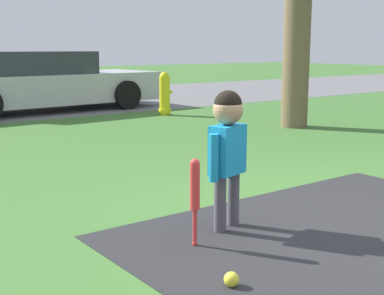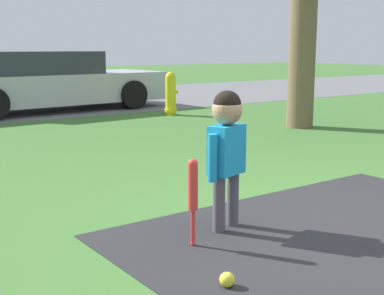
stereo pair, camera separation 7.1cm
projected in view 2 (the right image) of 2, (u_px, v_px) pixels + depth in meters
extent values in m
plane|color=#3D6B2D|center=(351.00, 230.00, 3.69)|extent=(60.00, 60.00, 0.00)
cylinder|color=#4C4751|center=(219.00, 204.00, 3.61)|extent=(0.08, 0.08, 0.39)
cylinder|color=#4C4751|center=(233.00, 199.00, 3.74)|extent=(0.08, 0.08, 0.39)
cube|color=#198CC6|center=(227.00, 150.00, 3.61)|extent=(0.29, 0.21, 0.34)
cylinder|color=#198CC6|center=(213.00, 158.00, 3.49)|extent=(0.07, 0.07, 0.32)
cylinder|color=#198CC6|center=(240.00, 150.00, 3.74)|extent=(0.07, 0.07, 0.32)
sphere|color=tan|center=(227.00, 110.00, 3.56)|extent=(0.20, 0.20, 0.20)
sphere|color=black|center=(227.00, 104.00, 3.55)|extent=(0.19, 0.19, 0.19)
sphere|color=red|center=(193.00, 243.00, 3.39)|extent=(0.03, 0.03, 0.03)
cylinder|color=red|center=(193.00, 228.00, 3.37)|extent=(0.03, 0.03, 0.24)
cylinder|color=red|center=(193.00, 186.00, 3.32)|extent=(0.06, 0.06, 0.29)
sphere|color=red|center=(193.00, 163.00, 3.29)|extent=(0.06, 0.06, 0.06)
sphere|color=yellow|center=(227.00, 280.00, 2.80)|extent=(0.08, 0.08, 0.08)
cylinder|color=yellow|center=(171.00, 96.00, 9.87)|extent=(0.19, 0.19, 0.70)
sphere|color=yellow|center=(171.00, 77.00, 9.81)|extent=(0.18, 0.18, 0.18)
cylinder|color=yellow|center=(171.00, 110.00, 9.92)|extent=(0.24, 0.24, 0.06)
cylinder|color=yellow|center=(175.00, 92.00, 9.92)|extent=(0.09, 0.07, 0.07)
cube|color=#B7B7BC|center=(49.00, 88.00, 10.58)|extent=(4.68, 1.99, 0.57)
cube|color=#2D333D|center=(36.00, 63.00, 10.34)|extent=(2.29, 1.64, 0.43)
cylinder|color=black|center=(91.00, 90.00, 12.15)|extent=(0.59, 0.21, 0.58)
cylinder|color=black|center=(133.00, 95.00, 10.82)|extent=(0.59, 0.21, 0.58)
cylinder|color=brown|center=(303.00, 30.00, 8.16)|extent=(0.41, 0.41, 3.01)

